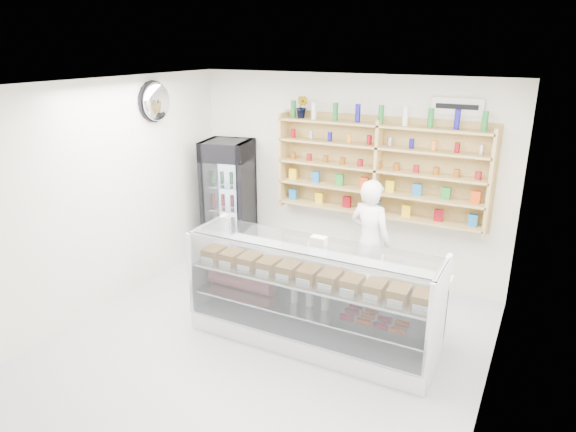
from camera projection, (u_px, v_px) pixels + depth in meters
The scene contains 8 objects.
room at pixel (253, 233), 5.05m from camera, with size 5.00×5.00×5.00m.
display_counter at pixel (312, 314), 5.66m from camera, with size 2.74×0.82×1.19m.
shop_worker at pixel (370, 241), 6.47m from camera, with size 0.59×0.38×1.61m, color white.
drinks_cooler at pixel (229, 201), 7.68m from camera, with size 0.78×0.76×1.84m.
wall_shelving at pixel (378, 170), 6.73m from camera, with size 2.84×0.28×1.33m.
potted_plant at pixel (302, 107), 6.98m from camera, with size 0.17×0.14×0.31m, color #1E6626.
security_mirror at pixel (157, 102), 6.67m from camera, with size 0.15×0.50×0.50m, color silver.
wall_sign at pixel (457, 106), 6.17m from camera, with size 0.62×0.03×0.20m, color white.
Camera 1 is at (2.50, -4.03, 3.18)m, focal length 32.00 mm.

